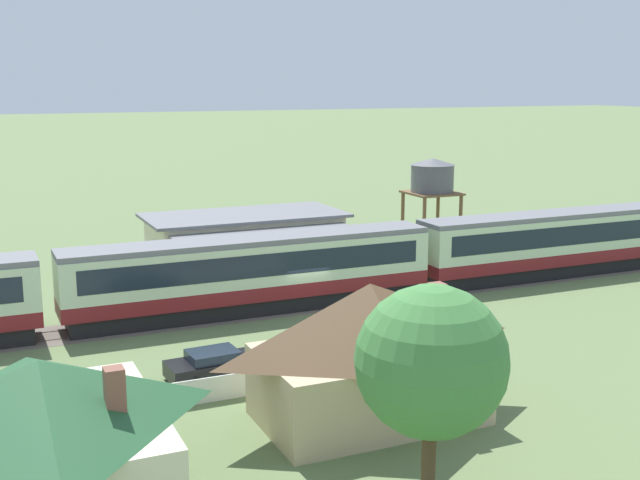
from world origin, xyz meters
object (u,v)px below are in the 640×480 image
at_px(parked_car_black, 215,364).
at_px(passenger_train, 257,270).
at_px(cottage_brown_roof, 369,349).
at_px(water_tower, 432,178).
at_px(cottage_dark_green_roof, 43,434).
at_px(yard_tree_0, 431,362).
at_px(station_building, 245,241).

bearing_deg(parked_car_black, passenger_train, 56.67).
xyz_separation_m(passenger_train, cottage_brown_roof, (-1.07, -15.65, 0.43)).
height_order(water_tower, cottage_dark_green_roof, water_tower).
height_order(cottage_brown_roof, parked_car_black, cottage_brown_roof).
distance_m(cottage_brown_roof, yard_tree_0, 7.73).
distance_m(passenger_train, water_tower, 22.19).
distance_m(passenger_train, station_building, 10.71).
height_order(passenger_train, parked_car_black, passenger_train).
xyz_separation_m(station_building, water_tower, (15.83, 1.35, 3.44)).
relative_size(cottage_brown_roof, parked_car_black, 2.04).
distance_m(station_building, parked_car_black, 21.02).
bearing_deg(water_tower, yard_tree_0, -121.90).
distance_m(water_tower, parked_car_black, 31.94).
bearing_deg(water_tower, cottage_dark_green_roof, -137.18).
xyz_separation_m(water_tower, yard_tree_0, (-21.50, -34.53, -0.44)).
bearing_deg(passenger_train, cottage_dark_green_roof, -126.45).
height_order(passenger_train, station_building, passenger_train).
bearing_deg(station_building, passenger_train, -105.10).
bearing_deg(cottage_brown_roof, yard_tree_0, -104.08).
xyz_separation_m(passenger_train, parked_car_black, (-5.20, -9.06, -1.75)).
bearing_deg(cottage_dark_green_roof, parked_car_black, 47.60).
distance_m(station_building, water_tower, 16.25).
xyz_separation_m(passenger_train, cottage_dark_green_roof, (-13.02, -17.63, 0.10)).
relative_size(passenger_train, cottage_dark_green_roof, 7.88).
bearing_deg(passenger_train, station_building, 74.90).
bearing_deg(station_building, cottage_brown_roof, -98.45).
xyz_separation_m(station_building, cottage_brown_roof, (-3.86, -25.98, 0.85)).
bearing_deg(water_tower, passenger_train, -147.89).
relative_size(station_building, yard_tree_0, 1.89).
bearing_deg(cottage_dark_green_roof, station_building, 60.52).
xyz_separation_m(water_tower, parked_car_black, (-23.81, -20.75, -4.77)).
distance_m(passenger_train, cottage_dark_green_roof, 21.91).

